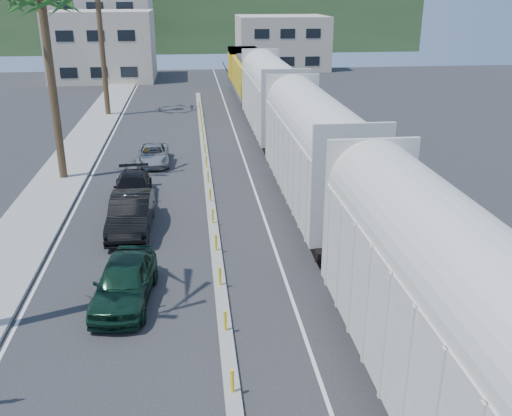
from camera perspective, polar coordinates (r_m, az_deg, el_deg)
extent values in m
cube|color=gray|center=(37.81, -18.09, 4.25)|extent=(3.00, 90.00, 0.15)
cube|color=black|center=(40.25, 0.92, 6.21)|extent=(0.12, 100.00, 0.06)
cube|color=black|center=(40.45, 2.96, 6.26)|extent=(0.12, 100.00, 0.06)
cube|color=gray|center=(32.25, -4.79, 2.44)|extent=(0.45, 60.00, 0.15)
cylinder|color=yellow|center=(15.97, -2.39, -16.89)|extent=(0.10, 0.10, 0.70)
cylinder|color=yellow|center=(18.42, -3.11, -11.18)|extent=(0.10, 0.10, 0.70)
cylinder|color=yellow|center=(21.02, -3.63, -6.84)|extent=(0.10, 0.10, 0.70)
cylinder|color=yellow|center=(23.71, -4.03, -3.47)|extent=(0.10, 0.10, 0.70)
cylinder|color=yellow|center=(26.47, -4.35, -0.79)|extent=(0.10, 0.10, 0.70)
cylinder|color=yellow|center=(29.28, -4.61, 1.37)|extent=(0.10, 0.10, 0.70)
cylinder|color=yellow|center=(32.12, -4.82, 3.16)|extent=(0.10, 0.10, 0.70)
cylinder|color=yellow|center=(34.99, -4.99, 4.65)|extent=(0.10, 0.10, 0.70)
cylinder|color=yellow|center=(37.88, -5.15, 5.92)|extent=(0.10, 0.10, 0.70)
cylinder|color=yellow|center=(40.78, -5.28, 7.01)|extent=(0.10, 0.10, 0.70)
cylinder|color=yellow|center=(43.70, -5.39, 7.95)|extent=(0.10, 0.10, 0.70)
cylinder|color=yellow|center=(46.63, -5.49, 8.77)|extent=(0.10, 0.10, 0.70)
cylinder|color=yellow|center=(49.56, -5.58, 9.50)|extent=(0.10, 0.10, 0.70)
cylinder|color=yellow|center=(52.51, -5.65, 10.14)|extent=(0.10, 0.10, 0.70)
cube|color=silver|center=(37.52, -15.53, 4.29)|extent=(0.12, 90.00, 0.01)
cube|color=silver|center=(37.19, -1.21, 4.92)|extent=(0.12, 90.00, 0.01)
cube|color=beige|center=(14.51, 18.56, -11.83)|extent=(3.00, 12.88, 3.40)
cylinder|color=beige|center=(13.70, 19.37, -5.81)|extent=(2.90, 12.58, 2.90)
cube|color=black|center=(15.78, 17.60, -18.58)|extent=(2.60, 12.88, 1.00)
cube|color=beige|center=(27.62, 5.85, 4.92)|extent=(3.00, 12.88, 3.40)
cylinder|color=beige|center=(27.20, 5.99, 8.36)|extent=(2.90, 12.58, 2.90)
cube|color=black|center=(28.31, 5.69, 0.63)|extent=(2.60, 12.88, 1.00)
cube|color=beige|center=(42.02, 1.52, 10.57)|extent=(3.00, 12.88, 3.40)
cylinder|color=beige|center=(41.74, 1.54, 12.87)|extent=(2.90, 12.58, 2.90)
cube|color=black|center=(42.47, 1.49, 7.65)|extent=(2.60, 12.88, 1.00)
cube|color=#4C4C4F|center=(57.95, -0.74, 11.81)|extent=(3.00, 17.00, 0.50)
cube|color=gold|center=(56.74, -0.64, 13.20)|extent=(2.70, 12.24, 2.60)
cube|color=gold|center=(63.40, -1.30, 14.29)|extent=(3.00, 3.74, 3.20)
cube|color=black|center=(58.05, -0.74, 11.23)|extent=(2.60, 13.60, 0.90)
cylinder|color=brown|center=(33.85, -19.63, 10.80)|extent=(0.44, 0.44, 10.00)
cylinder|color=brown|center=(51.27, -15.17, 15.50)|extent=(0.44, 0.44, 12.00)
cube|color=#B5A690|center=(73.56, -15.05, 15.41)|extent=(12.00, 10.00, 8.00)
cube|color=#B5A690|center=(89.57, -15.04, 16.94)|extent=(14.00, 12.00, 10.00)
cube|color=#B5A690|center=(81.87, 2.56, 16.22)|extent=(12.00, 10.00, 7.00)
cube|color=#385628|center=(110.66, -6.48, 18.65)|extent=(80.00, 20.00, 12.00)
imported|color=black|center=(20.54, -13.03, -7.16)|extent=(2.71, 5.00, 1.59)
imported|color=black|center=(26.38, -12.39, -0.54)|extent=(1.95, 5.14, 1.67)
imported|color=black|center=(30.27, -12.20, 1.98)|extent=(2.36, 4.88, 1.36)
imported|color=#9FA2A4|center=(36.62, -10.25, 5.28)|extent=(2.25, 4.36, 1.17)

